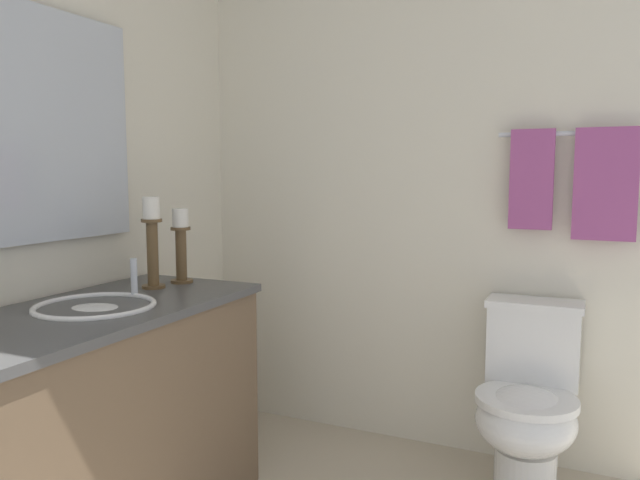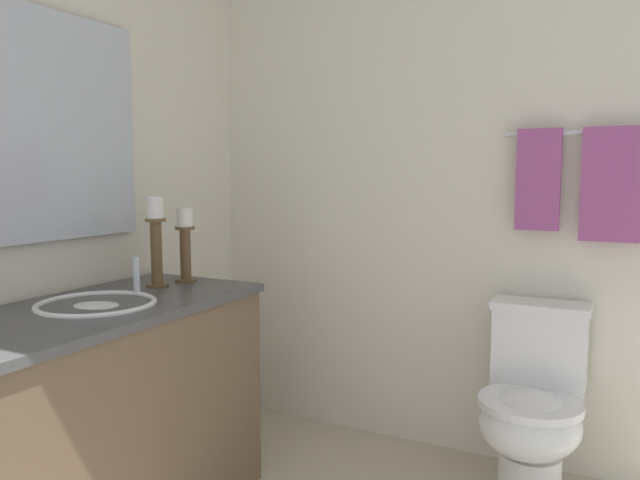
{
  "view_description": "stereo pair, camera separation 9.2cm",
  "coord_description": "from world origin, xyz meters",
  "px_view_note": "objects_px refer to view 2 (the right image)",
  "views": [
    {
      "loc": [
        0.49,
        -1.51,
        1.28
      ],
      "look_at": [
        -0.41,
        0.47,
        1.03
      ],
      "focal_mm": 34.29,
      "sensor_mm": 36.0,
      "label": 1
    },
    {
      "loc": [
        0.57,
        -1.47,
        1.28
      ],
      "look_at": [
        -0.41,
        0.47,
        1.03
      ],
      "focal_mm": 34.29,
      "sensor_mm": 36.0,
      "label": 2
    }
  ],
  "objects_px": {
    "candle_holder_short": "(156,239)",
    "towel_near_vanity": "(538,180)",
    "mirror": "(31,125)",
    "toilet": "(532,406)",
    "sink_basin": "(98,316)",
    "towel_bar": "(578,133)",
    "candle_holder_tall": "(185,243)",
    "vanity_cabinet": "(102,422)",
    "towel_center": "(614,185)"
  },
  "relations": [
    {
      "from": "candle_holder_short",
      "to": "towel_near_vanity",
      "type": "bearing_deg",
      "value": 31.87
    },
    {
      "from": "mirror",
      "to": "toilet",
      "type": "height_order",
      "value": "mirror"
    },
    {
      "from": "sink_basin",
      "to": "candle_holder_short",
      "type": "relative_size",
      "value": 1.13
    },
    {
      "from": "towel_bar",
      "to": "mirror",
      "type": "bearing_deg",
      "value": -144.86
    },
    {
      "from": "candle_holder_tall",
      "to": "towel_bar",
      "type": "xyz_separation_m",
      "value": [
        1.42,
        0.69,
        0.44
      ]
    },
    {
      "from": "toilet",
      "to": "towel_near_vanity",
      "type": "bearing_deg",
      "value": 100.46
    },
    {
      "from": "vanity_cabinet",
      "to": "sink_basin",
      "type": "xyz_separation_m",
      "value": [
        -0.0,
        0.0,
        0.37
      ]
    },
    {
      "from": "mirror",
      "to": "candle_holder_tall",
      "type": "xyz_separation_m",
      "value": [
        0.26,
        0.49,
        -0.45
      ]
    },
    {
      "from": "vanity_cabinet",
      "to": "toilet",
      "type": "distance_m",
      "value": 1.61
    },
    {
      "from": "sink_basin",
      "to": "toilet",
      "type": "xyz_separation_m",
      "value": [
        1.3,
        0.96,
        -0.42
      ]
    },
    {
      "from": "candle_holder_tall",
      "to": "towel_center",
      "type": "bearing_deg",
      "value": 23.39
    },
    {
      "from": "vanity_cabinet",
      "to": "towel_center",
      "type": "xyz_separation_m",
      "value": [
        1.54,
        1.16,
        0.81
      ]
    },
    {
      "from": "candle_holder_short",
      "to": "towel_bar",
      "type": "xyz_separation_m",
      "value": [
        1.45,
        0.83,
        0.41
      ]
    },
    {
      "from": "vanity_cabinet",
      "to": "towel_bar",
      "type": "distance_m",
      "value": 2.09
    },
    {
      "from": "mirror",
      "to": "towel_bar",
      "type": "xyz_separation_m",
      "value": [
        1.68,
        1.18,
        -0.01
      ]
    },
    {
      "from": "candle_holder_short",
      "to": "towel_bar",
      "type": "distance_m",
      "value": 1.72
    },
    {
      "from": "candle_holder_short",
      "to": "sink_basin",
      "type": "bearing_deg",
      "value": -82.34
    },
    {
      "from": "toilet",
      "to": "towel_center",
      "type": "xyz_separation_m",
      "value": [
        0.24,
        0.2,
        0.86
      ]
    },
    {
      "from": "sink_basin",
      "to": "toilet",
      "type": "height_order",
      "value": "sink_basin"
    },
    {
      "from": "vanity_cabinet",
      "to": "candle_holder_tall",
      "type": "bearing_deg",
      "value": 92.09
    },
    {
      "from": "towel_near_vanity",
      "to": "towel_center",
      "type": "height_order",
      "value": "same"
    },
    {
      "from": "toilet",
      "to": "towel_bar",
      "type": "bearing_deg",
      "value": 65.4
    },
    {
      "from": "sink_basin",
      "to": "towel_near_vanity",
      "type": "relative_size",
      "value": 0.97
    },
    {
      "from": "candle_holder_short",
      "to": "towel_center",
      "type": "xyz_separation_m",
      "value": [
        1.58,
        0.81,
        0.21
      ]
    },
    {
      "from": "towel_bar",
      "to": "vanity_cabinet",
      "type": "bearing_deg",
      "value": -139.81
    },
    {
      "from": "vanity_cabinet",
      "to": "mirror",
      "type": "distance_m",
      "value": 1.06
    },
    {
      "from": "sink_basin",
      "to": "candle_holder_short",
      "type": "xyz_separation_m",
      "value": [
        -0.05,
        0.35,
        0.23
      ]
    },
    {
      "from": "sink_basin",
      "to": "towel_bar",
      "type": "distance_m",
      "value": 1.94
    },
    {
      "from": "vanity_cabinet",
      "to": "towel_bar",
      "type": "relative_size",
      "value": 2.19
    },
    {
      "from": "vanity_cabinet",
      "to": "sink_basin",
      "type": "relative_size",
      "value": 3.03
    },
    {
      "from": "vanity_cabinet",
      "to": "mirror",
      "type": "height_order",
      "value": "mirror"
    },
    {
      "from": "vanity_cabinet",
      "to": "towel_near_vanity",
      "type": "xyz_separation_m",
      "value": [
        1.26,
        1.16,
        0.83
      ]
    },
    {
      "from": "mirror",
      "to": "towel_bar",
      "type": "height_order",
      "value": "mirror"
    },
    {
      "from": "mirror",
      "to": "towel_near_vanity",
      "type": "bearing_deg",
      "value": 37.08
    },
    {
      "from": "sink_basin",
      "to": "candle_holder_short",
      "type": "bearing_deg",
      "value": 97.66
    },
    {
      "from": "towel_bar",
      "to": "towel_center",
      "type": "relative_size",
      "value": 1.25
    },
    {
      "from": "candle_holder_short",
      "to": "towel_bar",
      "type": "bearing_deg",
      "value": 29.87
    },
    {
      "from": "towel_near_vanity",
      "to": "towel_center",
      "type": "distance_m",
      "value": 0.28
    },
    {
      "from": "vanity_cabinet",
      "to": "candle_holder_short",
      "type": "height_order",
      "value": "candle_holder_short"
    },
    {
      "from": "sink_basin",
      "to": "towel_center",
      "type": "bearing_deg",
      "value": 37.08
    },
    {
      "from": "toilet",
      "to": "towel_bar",
      "type": "height_order",
      "value": "towel_bar"
    },
    {
      "from": "candle_holder_short",
      "to": "towel_center",
      "type": "relative_size",
      "value": 0.79
    },
    {
      "from": "sink_basin",
      "to": "candle_holder_tall",
      "type": "relative_size",
      "value": 1.33
    },
    {
      "from": "mirror",
      "to": "candle_holder_tall",
      "type": "distance_m",
      "value": 0.72
    },
    {
      "from": "toilet",
      "to": "candle_holder_tall",
      "type": "bearing_deg",
      "value": -160.38
    },
    {
      "from": "mirror",
      "to": "towel_near_vanity",
      "type": "xyz_separation_m",
      "value": [
        1.54,
        1.16,
        -0.2
      ]
    },
    {
      "from": "candle_holder_tall",
      "to": "candle_holder_short",
      "type": "bearing_deg",
      "value": -101.84
    },
    {
      "from": "mirror",
      "to": "vanity_cabinet",
      "type": "bearing_deg",
      "value": -0.01
    },
    {
      "from": "sink_basin",
      "to": "towel_center",
      "type": "relative_size",
      "value": 0.9
    },
    {
      "from": "toilet",
      "to": "towel_center",
      "type": "relative_size",
      "value": 1.68
    }
  ]
}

